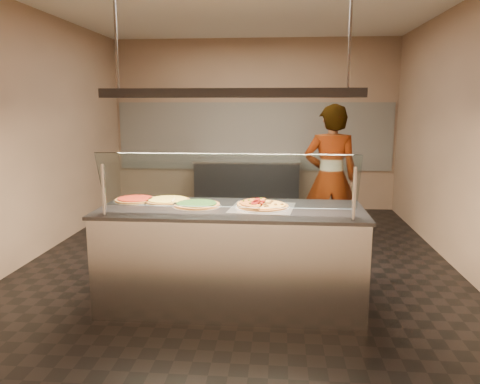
# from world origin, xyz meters

# --- Properties ---
(ground) EXTENTS (5.00, 6.00, 0.02)m
(ground) POSITION_xyz_m (0.00, 0.00, -0.01)
(ground) COLOR black
(ground) RESTS_ON ground
(wall_back) EXTENTS (5.00, 0.02, 3.00)m
(wall_back) POSITION_xyz_m (0.00, 3.01, 1.50)
(wall_back) COLOR tan
(wall_back) RESTS_ON ground
(wall_front) EXTENTS (5.00, 0.02, 3.00)m
(wall_front) POSITION_xyz_m (0.00, -3.01, 1.50)
(wall_front) COLOR tan
(wall_front) RESTS_ON ground
(wall_left) EXTENTS (0.02, 6.00, 3.00)m
(wall_left) POSITION_xyz_m (-2.51, 0.00, 1.50)
(wall_left) COLOR tan
(wall_left) RESTS_ON ground
(wall_right) EXTENTS (0.02, 6.00, 3.00)m
(wall_right) POSITION_xyz_m (2.51, 0.00, 1.50)
(wall_right) COLOR tan
(wall_right) RESTS_ON ground
(tile_band) EXTENTS (4.90, 0.02, 1.20)m
(tile_band) POSITION_xyz_m (0.00, 2.98, 1.30)
(tile_band) COLOR silver
(tile_band) RESTS_ON wall_back
(serving_counter) EXTENTS (2.40, 0.94, 0.93)m
(serving_counter) POSITION_xyz_m (0.04, -1.30, 0.47)
(serving_counter) COLOR #B7B7BC
(serving_counter) RESTS_ON ground
(sneeze_guard) EXTENTS (2.16, 0.18, 0.54)m
(sneeze_guard) POSITION_xyz_m (0.04, -1.65, 1.23)
(sneeze_guard) COLOR #B7B7BC
(sneeze_guard) RESTS_ON serving_counter
(perforated_tray) EXTENTS (0.61, 0.61, 0.01)m
(perforated_tray) POSITION_xyz_m (0.32, -1.29, 0.94)
(perforated_tray) COLOR silver
(perforated_tray) RESTS_ON serving_counter
(half_pizza_pepperoni) EXTENTS (0.28, 0.48, 0.05)m
(half_pizza_pepperoni) POSITION_xyz_m (0.21, -1.29, 0.96)
(half_pizza_pepperoni) COLOR brown
(half_pizza_pepperoni) RESTS_ON perforated_tray
(half_pizza_sausage) EXTENTS (0.28, 0.48, 0.04)m
(half_pizza_sausage) POSITION_xyz_m (0.43, -1.29, 0.96)
(half_pizza_sausage) COLOR brown
(half_pizza_sausage) RESTS_ON perforated_tray
(pizza_spinach) EXTENTS (0.45, 0.45, 0.03)m
(pizza_spinach) POSITION_xyz_m (-0.28, -1.26, 0.95)
(pizza_spinach) COLOR silver
(pizza_spinach) RESTS_ON serving_counter
(pizza_cheese) EXTENTS (0.46, 0.46, 0.03)m
(pizza_cheese) POSITION_xyz_m (-0.60, -1.09, 0.94)
(pizza_cheese) COLOR silver
(pizza_cheese) RESTS_ON serving_counter
(pizza_tomato) EXTENTS (0.42, 0.42, 0.03)m
(pizza_tomato) POSITION_xyz_m (-0.92, -1.07, 0.94)
(pizza_tomato) COLOR silver
(pizza_tomato) RESTS_ON serving_counter
(pizza_spatula) EXTENTS (0.18, 0.23, 0.02)m
(pizza_spatula) POSITION_xyz_m (-0.49, -1.22, 0.96)
(pizza_spatula) COLOR #B7B7BC
(pizza_spatula) RESTS_ON pizza_spinach
(prep_table) EXTENTS (1.79, 0.74, 0.93)m
(prep_table) POSITION_xyz_m (-0.08, 2.55, 0.47)
(prep_table) COLOR #37373C
(prep_table) RESTS_ON ground
(worker) EXTENTS (0.70, 0.47, 1.87)m
(worker) POSITION_xyz_m (1.12, 0.55, 0.93)
(worker) COLOR #3D3940
(worker) RESTS_ON ground
(heat_lamp_housing) EXTENTS (2.30, 0.18, 0.08)m
(heat_lamp_housing) POSITION_xyz_m (0.04, -1.30, 1.95)
(heat_lamp_housing) COLOR #37373C
(heat_lamp_housing) RESTS_ON ceiling
(lamp_rod_left) EXTENTS (0.02, 0.02, 1.01)m
(lamp_rod_left) POSITION_xyz_m (-0.96, -1.30, 2.50)
(lamp_rod_left) COLOR #B7B7BC
(lamp_rod_left) RESTS_ON ceiling
(lamp_rod_right) EXTENTS (0.02, 0.02, 1.01)m
(lamp_rod_right) POSITION_xyz_m (1.04, -1.30, 2.50)
(lamp_rod_right) COLOR #B7B7BC
(lamp_rod_right) RESTS_ON ceiling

